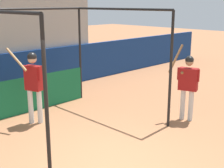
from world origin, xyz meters
TOP-DOWN VIEW (x-y plane):
  - ground_plane at (0.00, 0.00)m, footprint 60.00×60.00m
  - batting_cage at (0.67, 3.22)m, footprint 3.65×3.57m
  - player_batter at (0.17, 3.04)m, footprint 0.62×0.78m
  - player_waiting at (3.18, 0.38)m, footprint 0.56×0.71m

SIDE VIEW (x-z plane):
  - ground_plane at x=0.00m, z-range 0.00..0.00m
  - player_waiting at x=3.18m, z-range 0.06..2.06m
  - player_batter at x=0.17m, z-range 0.15..2.14m
  - batting_cage at x=0.67m, z-range -0.21..2.72m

